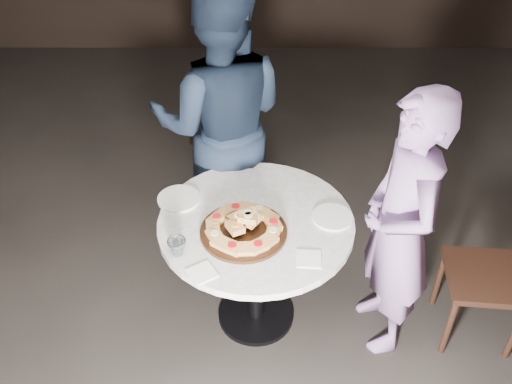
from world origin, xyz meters
TOP-DOWN VIEW (x-y plane):
  - floor at (0.00, 0.00)m, footprint 7.00×7.00m
  - table at (0.04, 0.06)m, footprint 1.19×1.19m
  - serving_board at (-0.02, -0.03)m, footprint 0.46×0.46m
  - focaccia_pile at (-0.02, -0.03)m, footprint 0.36×0.36m
  - plate_left at (-0.34, 0.21)m, footprint 0.25×0.25m
  - plate_right at (0.40, 0.08)m, footprint 0.21×0.21m
  - water_glass at (-0.30, -0.16)m, footprint 0.10×0.10m
  - napkin_near at (-0.19, -0.28)m, footprint 0.15×0.15m
  - napkin_far at (0.27, -0.20)m, footprint 0.11×0.11m
  - chair_far at (-0.18, 1.20)m, footprint 0.48×0.49m
  - chair_right at (1.25, -0.03)m, footprint 0.43×0.41m
  - diner_navy at (-0.15, 0.73)m, footprint 0.81×0.63m
  - diner_teal at (0.70, -0.02)m, footprint 0.42×0.57m

SIDE VIEW (x-z plane):
  - floor at x=0.00m, z-range 0.00..0.00m
  - chair_far at x=-0.18m, z-range 0.06..0.84m
  - chair_right at x=1.25m, z-range 0.06..0.86m
  - table at x=0.04m, z-range 0.22..0.92m
  - napkin_near at x=-0.19m, z-range 0.70..0.70m
  - napkin_far at x=0.27m, z-range 0.70..0.70m
  - plate_right at x=0.40m, z-range 0.70..0.71m
  - plate_left at x=-0.34m, z-range 0.70..0.71m
  - serving_board at x=-0.02m, z-range 0.70..0.72m
  - diner_teal at x=0.70m, z-range 0.00..1.42m
  - water_glass at x=-0.30m, z-range 0.70..0.77m
  - focaccia_pile at x=-0.02m, z-range 0.69..0.79m
  - diner_navy at x=-0.15m, z-range 0.00..1.64m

